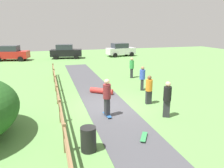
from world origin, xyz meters
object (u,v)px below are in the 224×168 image
at_px(bystander_orange, 149,88).
at_px(parked_car_red, 11,53).
at_px(parked_car_white, 121,50).
at_px(bystander_green, 132,67).
at_px(bystander_blue, 142,77).
at_px(trash_bin, 88,139).
at_px(parked_car_black, 66,51).
at_px(skateboard_loose, 144,137).
at_px(bystander_black, 167,98).
at_px(skater_riding, 107,96).
at_px(skater_fallen, 102,91).

relative_size(bystander_orange, parked_car_red, 0.37).
bearing_deg(parked_car_white, bystander_green, -104.83).
bearing_deg(bystander_blue, bystander_green, 79.69).
xyz_separation_m(trash_bin, parked_car_white, (9.21, 23.62, 0.51)).
bearing_deg(parked_car_red, parked_car_black, -0.03).
bearing_deg(bystander_orange, trash_bin, -137.73).
height_order(skateboard_loose, bystander_black, bystander_black).
height_order(skater_riding, bystander_blue, skater_riding).
bearing_deg(parked_car_black, bystander_blue, -77.80).
distance_m(skateboard_loose, bystander_black, 2.71).
bearing_deg(parked_car_black, bystander_orange, -81.61).
distance_m(skater_riding, skateboard_loose, 2.83).
relative_size(skater_riding, parked_car_white, 0.43).
bearing_deg(skateboard_loose, parked_car_white, 73.44).
relative_size(trash_bin, skater_fallen, 0.62).
relative_size(skater_fallen, bystander_orange, 0.87).
bearing_deg(skateboard_loose, bystander_orange, 61.76).
bearing_deg(bystander_black, skater_riding, 162.57).
bearing_deg(skateboard_loose, parked_car_red, 108.70).
distance_m(bystander_blue, parked_car_white, 17.69).
bearing_deg(parked_car_red, bystander_green, -50.03).
height_order(trash_bin, bystander_black, bystander_black).
distance_m(skater_fallen, parked_car_white, 18.59).
distance_m(skater_fallen, bystander_blue, 2.96).
bearing_deg(bystander_green, skateboard_loose, -108.86).
bearing_deg(skater_riding, bystander_black, -17.43).
height_order(bystander_green, parked_car_black, parked_car_black).
distance_m(trash_bin, bystander_green, 11.60).
xyz_separation_m(bystander_blue, parked_car_red, (-10.66, 17.19, 0.04)).
relative_size(skater_fallen, parked_car_black, 0.33).
distance_m(trash_bin, bystander_black, 4.61).
xyz_separation_m(bystander_black, parked_car_red, (-9.88, 21.78, -0.03)).
xyz_separation_m(skateboard_loose, bystander_black, (1.95, 1.66, 0.90)).
bearing_deg(parked_car_red, bystander_orange, -63.56).
distance_m(bystander_orange, parked_car_red, 22.16).
bearing_deg(skater_riding, bystander_green, 60.39).
xyz_separation_m(skater_riding, bystander_orange, (2.75, 1.07, -0.16)).
distance_m(skater_riding, bystander_orange, 2.95).
bearing_deg(bystander_orange, parked_car_red, 116.44).
bearing_deg(parked_car_black, trash_bin, -93.02).
relative_size(skater_riding, parked_car_black, 0.42).
height_order(bystander_blue, parked_car_black, parked_car_black).
relative_size(skater_fallen, bystander_black, 0.81).
height_order(trash_bin, skater_fallen, trash_bin).
distance_m(skater_fallen, parked_car_red, 18.87).
height_order(bystander_orange, parked_car_white, parked_car_white).
bearing_deg(parked_car_black, skateboard_loose, -87.57).
height_order(skater_fallen, parked_car_white, parked_car_white).
relative_size(trash_bin, skater_riding, 0.48).
bearing_deg(skater_riding, skater_fallen, 79.93).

